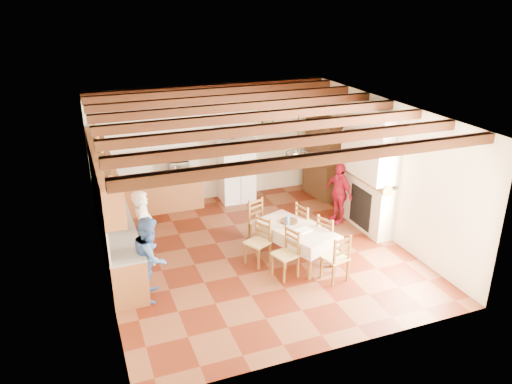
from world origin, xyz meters
TOP-DOWN VIEW (x-y plane):
  - floor at (0.00, 0.00)m, footprint 6.00×6.50m
  - ceiling at (0.00, 0.00)m, footprint 6.00×6.50m
  - wall_back at (0.00, 3.26)m, footprint 6.00×0.02m
  - wall_front at (0.00, -3.26)m, footprint 6.00×0.02m
  - wall_left at (-3.01, 0.00)m, footprint 0.02×6.50m
  - wall_right at (3.01, 0.00)m, footprint 0.02×6.50m
  - ceiling_beams at (0.00, 0.00)m, footprint 6.00×6.30m
  - lower_cabinets_left at (-2.70, 1.05)m, footprint 0.60×4.30m
  - lower_cabinets_back at (-1.55, 2.95)m, footprint 2.30×0.60m
  - countertop_left at (-2.70, 1.05)m, footprint 0.62×4.30m
  - countertop_back at (-1.55, 2.95)m, footprint 2.34×0.62m
  - backsplash_left at (-2.98, 1.05)m, footprint 0.03×4.30m
  - backsplash_back at (-1.55, 3.23)m, footprint 2.30×0.03m
  - upper_cabinets at (-2.83, 1.05)m, footprint 0.35×4.20m
  - fireplace at (2.72, 0.20)m, footprint 0.56×1.60m
  - wall_picture at (1.55, 3.23)m, footprint 0.34×0.03m
  - refrigerator at (0.55, 2.89)m, footprint 0.86×0.71m
  - hutch at (2.75, 2.35)m, footprint 0.60×1.21m
  - dining_table at (0.63, -0.50)m, footprint 1.35×1.81m
  - chandelier at (0.63, -0.50)m, footprint 0.47×0.47m
  - chair_left_near at (0.18, -1.04)m, footprint 0.50×0.51m
  - chair_left_far at (-0.13, -0.39)m, footprint 0.55×0.56m
  - chair_right_near at (1.31, -0.70)m, footprint 0.53×0.54m
  - chair_right_far at (1.16, 0.00)m, footprint 0.49×0.51m
  - chair_end_near at (1.01, -1.48)m, footprint 0.49×0.47m
  - chair_end_far at (0.26, 0.44)m, footprint 0.53×0.52m
  - person_man at (-2.23, 0.18)m, footprint 0.58×0.70m
  - person_woman_blue at (-2.29, -0.77)m, footprint 0.78×0.88m
  - person_woman_red at (2.33, 0.76)m, footprint 0.53×0.91m
  - microwave at (-0.91, 2.95)m, footprint 0.51×0.37m
  - fridge_vase at (0.45, 2.89)m, footprint 0.29×0.29m

SIDE VIEW (x-z plane):
  - floor at x=0.00m, z-range -0.02..0.00m
  - lower_cabinets_left at x=-2.70m, z-range 0.00..0.86m
  - lower_cabinets_back at x=-1.55m, z-range 0.00..0.86m
  - chair_left_near at x=0.18m, z-range 0.00..0.96m
  - chair_left_far at x=-0.13m, z-range 0.00..0.96m
  - chair_right_near at x=1.31m, z-range 0.00..0.96m
  - chair_right_far at x=1.16m, z-range 0.00..0.96m
  - chair_end_near at x=1.01m, z-range 0.00..0.96m
  - chair_end_far at x=0.26m, z-range 0.00..0.96m
  - dining_table at x=0.63m, z-range 0.27..0.99m
  - person_woman_red at x=2.33m, z-range 0.00..1.46m
  - person_woman_blue at x=-2.29m, z-range 0.00..1.53m
  - person_man at x=-2.23m, z-range 0.00..1.66m
  - refrigerator at x=0.55m, z-range 0.00..1.68m
  - countertop_left at x=-2.70m, z-range 0.86..0.90m
  - countertop_back at x=-1.55m, z-range 0.86..0.90m
  - microwave at x=-0.91m, z-range 0.90..1.17m
  - hutch at x=2.75m, z-range 0.00..2.13m
  - backsplash_left at x=-2.98m, z-range 0.90..1.50m
  - backsplash_back at x=-1.55m, z-range 0.90..1.50m
  - fireplace at x=2.72m, z-range 0.00..2.80m
  - wall_back at x=0.00m, z-range 0.00..3.00m
  - wall_front at x=0.00m, z-range 0.00..3.00m
  - wall_left at x=-3.01m, z-range 0.00..3.00m
  - wall_right at x=3.01m, z-range 0.00..3.00m
  - fridge_vase at x=0.45m, z-range 1.68..1.98m
  - upper_cabinets at x=-2.83m, z-range 1.50..2.20m
  - wall_picture at x=1.55m, z-range 1.64..2.06m
  - chandelier at x=0.63m, z-range 2.23..2.27m
  - ceiling_beams at x=0.00m, z-range 2.83..2.99m
  - ceiling at x=0.00m, z-range 3.00..3.02m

